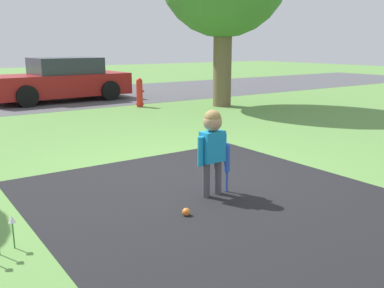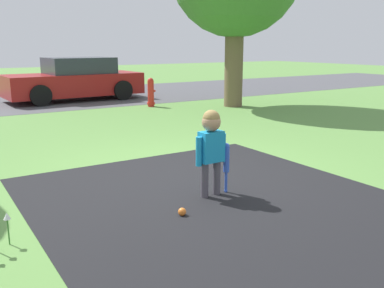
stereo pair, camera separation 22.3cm
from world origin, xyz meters
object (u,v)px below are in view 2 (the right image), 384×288
sports_ball (182,212)px  parked_car (75,80)px  child (211,141)px  baseball_bat (226,161)px  fire_hydrant (151,93)px

sports_ball → parked_car: 10.04m
child → baseball_bat: bearing=-4.0°
baseball_bat → sports_ball: (-0.80, -0.33, -0.34)m
child → parked_car: bearing=78.6°
child → baseball_bat: child is taller
baseball_bat → parked_car: (1.21, 9.49, 0.23)m
child → parked_car: 9.59m
sports_ball → child: bearing=29.7°
sports_ball → fire_hydrant: fire_hydrant is taller
child → baseball_bat: size_ratio=1.68×
parked_car → fire_hydrant: bearing=114.7°
fire_hydrant → baseball_bat: bearing=-110.1°
sports_ball → parked_car: bearing=78.5°
child → sports_ball: child is taller
baseball_bat → sports_ball: baseball_bat is taller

